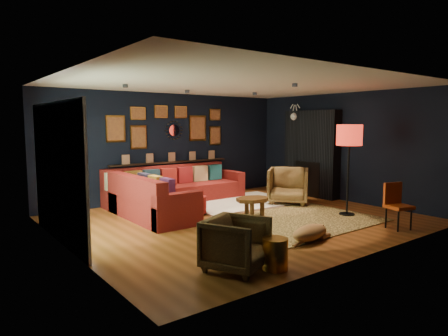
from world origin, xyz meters
TOP-DOWN VIEW (x-y plane):
  - floor at (0.00, 0.00)m, footprint 6.50×6.50m
  - room_walls at (0.00, 0.00)m, footprint 6.50×6.50m
  - sectional at (-0.61, 1.81)m, footprint 3.41×2.69m
  - ledge at (0.00, 2.68)m, footprint 3.20×0.12m
  - gallery_wall at (-0.01, 2.72)m, footprint 3.15×0.04m
  - sunburst_mirror at (0.10, 2.72)m, footprint 0.47×0.16m
  - fireplace at (3.09, 0.90)m, footprint 0.31×1.60m
  - deer_head at (3.14, 1.40)m, footprint 0.50×0.28m
  - sliding_door at (-3.22, 0.60)m, footprint 0.06×2.80m
  - ceiling_spots at (-0.00, 0.80)m, footprint 3.30×2.50m
  - shag_rug at (1.00, 1.30)m, footprint 2.66×2.03m
  - leopard_rug at (0.79, -0.79)m, footprint 3.05×2.19m
  - coffee_table at (0.31, -0.01)m, footprint 0.76×0.59m
  - pouf at (-0.50, 0.92)m, footprint 0.52×0.52m
  - armchair_left at (-1.77, -2.05)m, footprint 0.94×0.92m
  - armchair_right at (1.88, 0.54)m, footprint 1.22×1.23m
  - gold_stool at (-1.37, -2.35)m, footprint 0.33×0.33m
  - orange_chair at (1.78, -2.19)m, footprint 0.47×0.47m
  - floor_lamp at (1.94, -1.05)m, footprint 0.51×0.51m
  - dog at (-0.07, -1.80)m, footprint 1.16×0.70m

SIDE VIEW (x-z plane):
  - floor at x=0.00m, z-range 0.00..0.00m
  - leopard_rug at x=0.79m, z-range 0.00..0.02m
  - shag_rug at x=1.00m, z-range 0.00..0.03m
  - dog at x=-0.07m, z-range 0.02..0.36m
  - gold_stool at x=-1.37m, z-range 0.00..0.41m
  - pouf at x=-0.50m, z-range 0.03..0.38m
  - sectional at x=-0.61m, z-range -0.11..0.75m
  - coffee_table at x=0.31m, z-range 0.14..0.50m
  - armchair_left at x=-1.77m, z-range 0.00..0.74m
  - armchair_right at x=1.88m, z-range 0.00..0.92m
  - orange_chair at x=1.78m, z-range 0.07..0.89m
  - ledge at x=0.00m, z-range 0.90..0.94m
  - fireplace at x=3.09m, z-range -0.08..2.12m
  - sliding_door at x=-3.22m, z-range 0.00..2.20m
  - floor_lamp at x=1.94m, z-range 0.64..2.49m
  - room_walls at x=0.00m, z-range -1.66..4.84m
  - sunburst_mirror at x=0.10m, z-range 1.46..1.93m
  - gallery_wall at x=-0.01m, z-range 1.30..2.32m
  - deer_head at x=3.14m, z-range 1.83..2.28m
  - ceiling_spots at x=0.00m, z-range 2.53..2.59m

